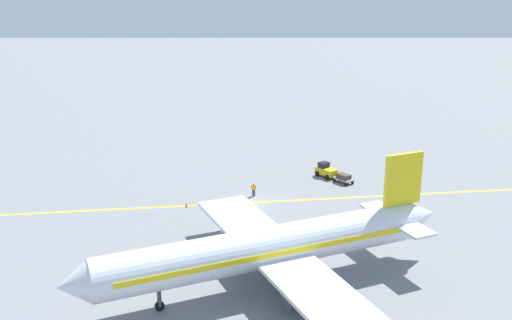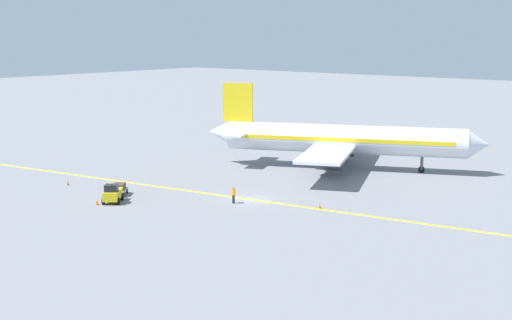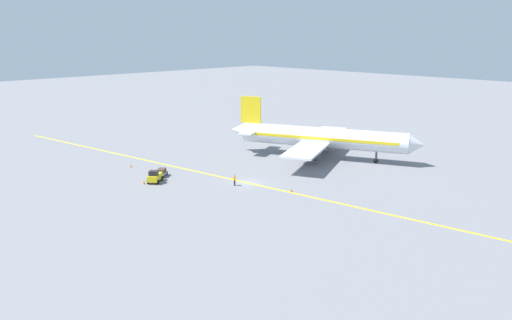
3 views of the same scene
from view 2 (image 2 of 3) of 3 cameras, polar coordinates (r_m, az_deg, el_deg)
name	(u,v)px [view 2 (image 2 of 3)]	position (r m, az deg, el deg)	size (l,w,h in m)	color
ground_plane	(251,200)	(73.75, -0.44, -3.19)	(400.00, 400.00, 0.00)	slate
apron_yellow_centreline	(251,200)	(73.74, -0.44, -3.19)	(0.40, 120.00, 0.01)	yellow
airplane_at_gate	(341,140)	(90.35, 6.81, 1.62)	(27.72, 33.70, 10.60)	silver
baggage_tug_white	(113,194)	(73.80, -11.41, -2.66)	(3.28, 3.04, 2.11)	gold
baggage_cart_trailing	(119,188)	(76.98, -10.90, -2.22)	(2.91, 2.71, 1.24)	gray
ground_crew_worker	(233,195)	(72.00, -1.82, -2.78)	(0.31, 0.56, 1.68)	#23232D
traffic_cone_near_nose	(97,202)	(73.20, -12.61, -3.32)	(0.32, 0.32, 0.55)	orange
traffic_cone_mid_apron	(320,206)	(70.32, 5.11, -3.66)	(0.32, 0.32, 0.55)	orange
traffic_cone_by_wingtip	(68,183)	(83.34, -14.83, -1.78)	(0.32, 0.32, 0.55)	orange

